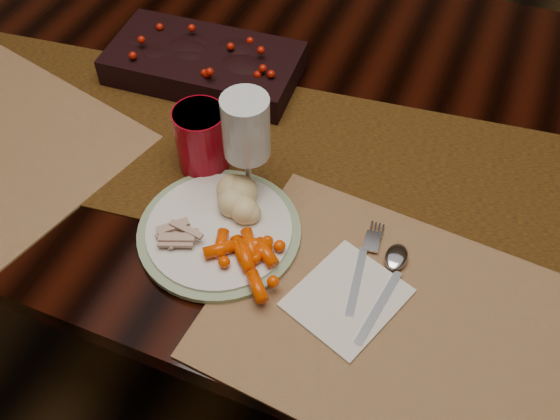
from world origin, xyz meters
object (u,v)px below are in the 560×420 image
at_px(red_cup, 202,140).
at_px(wine_glass, 247,150).
at_px(napkin, 347,298).
at_px(placemat_main, 397,323).
at_px(turkey_shreds, 177,235).
at_px(mashed_potatoes, 240,200).
at_px(dining_table, 314,248).
at_px(centerpiece, 204,60).
at_px(dinner_plate, 219,231).
at_px(baby_carrots, 235,259).

distance_m(red_cup, wine_glass, 0.10).
xyz_separation_m(napkin, wine_glass, (-0.20, 0.13, 0.09)).
relative_size(placemat_main, turkey_shreds, 6.77).
height_order(napkin, red_cup, red_cup).
bearing_deg(napkin, red_cup, 172.90).
bearing_deg(mashed_potatoes, turkey_shreds, -126.77).
relative_size(dining_table, turkey_shreds, 25.08).
height_order(dining_table, turkey_shreds, turkey_shreds).
height_order(centerpiece, placemat_main, centerpiece).
relative_size(dinner_plate, mashed_potatoes, 2.75).
distance_m(centerpiece, wine_glass, 0.31).
relative_size(dining_table, baby_carrots, 15.37).
xyz_separation_m(mashed_potatoes, turkey_shreds, (-0.06, -0.08, -0.02)).
xyz_separation_m(dining_table, centerpiece, (-0.24, 0.03, 0.41)).
distance_m(baby_carrots, red_cup, 0.22).
bearing_deg(placemat_main, red_cup, 160.88).
distance_m(dinner_plate, mashed_potatoes, 0.06).
bearing_deg(dining_table, baby_carrots, -91.55).
distance_m(dining_table, placemat_main, 0.55).
height_order(turkey_shreds, red_cup, red_cup).
xyz_separation_m(centerpiece, turkey_shreds, (0.14, -0.37, -0.01)).
relative_size(dinner_plate, turkey_shreds, 3.37).
height_order(dining_table, placemat_main, placemat_main).
bearing_deg(wine_glass, dining_table, 75.78).
distance_m(centerpiece, placemat_main, 0.60).
bearing_deg(placemat_main, centerpiece, 146.65).
distance_m(baby_carrots, mashed_potatoes, 0.10).
distance_m(placemat_main, baby_carrots, 0.24).
xyz_separation_m(placemat_main, wine_glass, (-0.28, 0.14, 0.09)).
bearing_deg(baby_carrots, dining_table, 88.45).
xyz_separation_m(baby_carrots, wine_glass, (-0.04, 0.14, 0.07)).
xyz_separation_m(dining_table, red_cup, (-0.14, -0.17, 0.43)).
bearing_deg(dinner_plate, mashed_potatoes, 68.41).
bearing_deg(turkey_shreds, centerpiece, 111.12).
height_order(napkin, wine_glass, wine_glass).
xyz_separation_m(mashed_potatoes, red_cup, (-0.10, 0.08, 0.02)).
bearing_deg(centerpiece, turkey_shreds, -68.88).
relative_size(baby_carrots, turkey_shreds, 1.63).
relative_size(placemat_main, napkin, 3.30).
height_order(baby_carrots, turkey_shreds, baby_carrots).
xyz_separation_m(dining_table, dinner_plate, (-0.06, -0.29, 0.39)).
distance_m(mashed_potatoes, wine_glass, 0.07).
distance_m(dinner_plate, turkey_shreds, 0.06).
bearing_deg(red_cup, napkin, -27.52).
xyz_separation_m(centerpiece, wine_glass, (0.19, -0.23, 0.06)).
relative_size(centerpiece, dinner_plate, 1.42).
xyz_separation_m(placemat_main, red_cup, (-0.37, 0.16, 0.06)).
xyz_separation_m(dining_table, mashed_potatoes, (-0.04, -0.25, 0.42)).
distance_m(dining_table, red_cup, 0.49).
height_order(baby_carrots, napkin, baby_carrots).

